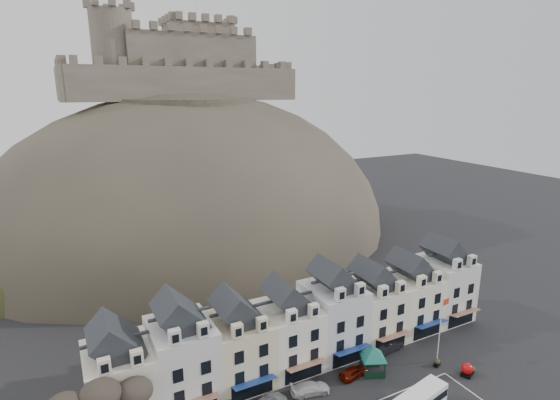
% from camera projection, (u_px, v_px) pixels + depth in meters
% --- Properties ---
extents(townhouse_terrace, '(54.40, 9.35, 11.80)m').
position_uv_depth(townhouse_terrace, '(312.00, 320.00, 56.85)').
color(townhouse_terrace, silver).
rests_on(townhouse_terrace, ground).
extents(castle_hill, '(100.00, 76.00, 68.00)m').
position_uv_depth(castle_hill, '(199.00, 237.00, 104.14)').
color(castle_hill, '#3C382E').
rests_on(castle_hill, ground).
extents(castle, '(50.20, 22.20, 22.00)m').
position_uv_depth(castle, '(179.00, 63.00, 99.89)').
color(castle, brown).
rests_on(castle, ground).
extents(tree_left_mid, '(3.78, 3.78, 8.64)m').
position_uv_depth(tree_left_mid, '(100.00, 396.00, 39.95)').
color(tree_left_mid, '#3E3527').
rests_on(tree_left_mid, ground).
extents(tree_left_near, '(3.43, 3.43, 7.84)m').
position_uv_depth(tree_left_near, '(135.00, 392.00, 41.46)').
color(tree_left_near, '#3E3527').
rests_on(tree_left_near, ground).
extents(bus_shelter, '(5.34, 5.34, 3.72)m').
position_uv_depth(bus_shelter, '(373.00, 352.00, 53.93)').
color(bus_shelter, black).
rests_on(bus_shelter, ground).
extents(red_buoy, '(1.55, 1.55, 1.74)m').
position_uv_depth(red_buoy, '(467.00, 370.00, 53.83)').
color(red_buoy, black).
rests_on(red_buoy, ground).
extents(flagpole, '(1.31, 0.22, 9.07)m').
position_uv_depth(flagpole, '(441.00, 326.00, 55.59)').
color(flagpole, silver).
rests_on(flagpole, ground).
extents(planter_west, '(1.09, 0.78, 0.99)m').
position_uv_depth(planter_west, '(437.00, 363.00, 55.86)').
color(planter_west, black).
rests_on(planter_west, ground).
extents(planter_east, '(1.12, 0.87, 1.00)m').
position_uv_depth(planter_east, '(472.00, 370.00, 54.42)').
color(planter_east, black).
rests_on(planter_east, ground).
extents(car_white, '(4.94, 2.85, 1.35)m').
position_uv_depth(car_white, '(310.00, 388.00, 50.76)').
color(car_white, silver).
rests_on(car_white, ground).
extents(car_maroon, '(4.16, 2.07, 1.36)m').
position_uv_depth(car_maroon, '(354.00, 372.00, 53.69)').
color(car_maroon, '#5E0F05').
rests_on(car_maroon, ground).
extents(car_charcoal, '(4.82, 2.25, 1.53)m').
position_uv_depth(car_charcoal, '(388.00, 346.00, 58.92)').
color(car_charcoal, black).
rests_on(car_charcoal, ground).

